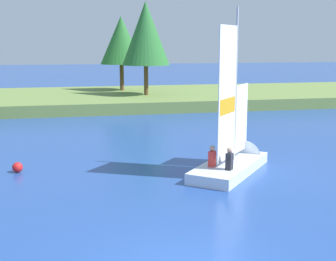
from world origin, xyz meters
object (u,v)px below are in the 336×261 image
object	(u,v)px
shoreline_tree_right	(146,33)
sailboat	(238,157)
shoreline_tree_midright	(121,40)
channel_buoy	(17,167)

from	to	relation	value
shoreline_tree_right	sailboat	distance (m)	19.54
sailboat	shoreline_tree_midright	bearing A→B (deg)	44.09
shoreline_tree_right	channel_buoy	xyz separation A→B (m)	(-7.81, -17.90, -5.21)
shoreline_tree_right	sailboat	xyz separation A→B (m)	(0.39, -18.88, -5.01)
shoreline_tree_right	channel_buoy	distance (m)	20.21
shoreline_tree_midright	sailboat	world-z (taller)	shoreline_tree_midright
shoreline_tree_right	channel_buoy	world-z (taller)	shoreline_tree_right
shoreline_tree_midright	shoreline_tree_right	bearing A→B (deg)	-70.83
sailboat	channel_buoy	xyz separation A→B (m)	(-8.20, 0.98, -0.20)
shoreline_tree_right	shoreline_tree_midright	bearing A→B (deg)	109.17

